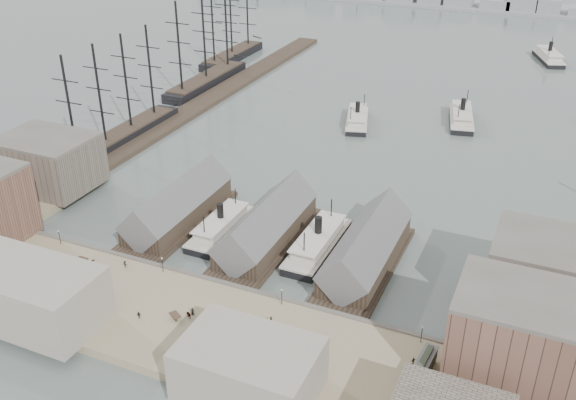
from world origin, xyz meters
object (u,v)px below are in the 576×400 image
at_px(ferry_docked_west, 221,226).
at_px(tram, 424,367).
at_px(horse_cart_center, 184,315).
at_px(horse_cart_right, 244,340).
at_px(horse_cart_left, 88,261).

xyz_separation_m(ferry_docked_west, tram, (60.43, -32.18, 1.63)).
bearing_deg(ferry_docked_west, tram, -28.04).
bearing_deg(horse_cart_center, horse_cart_right, -65.74).
bearing_deg(ferry_docked_west, horse_cart_left, -125.14).
height_order(tram, horse_cart_center, tram).
distance_m(tram, horse_cart_left, 80.29).
bearing_deg(tram, horse_cart_left, -177.70).
bearing_deg(horse_cart_center, horse_cart_left, 106.60).
relative_size(ferry_docked_west, horse_cart_left, 5.53).
bearing_deg(ferry_docked_west, horse_cart_center, -72.39).
bearing_deg(horse_cart_left, horse_cart_right, -101.11).
height_order(horse_cart_left, horse_cart_center, horse_cart_center).
bearing_deg(horse_cart_left, ferry_docked_west, -34.21).
bearing_deg(horse_cart_left, horse_cart_center, -103.54).
bearing_deg(ferry_docked_west, horse_cart_right, -55.16).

